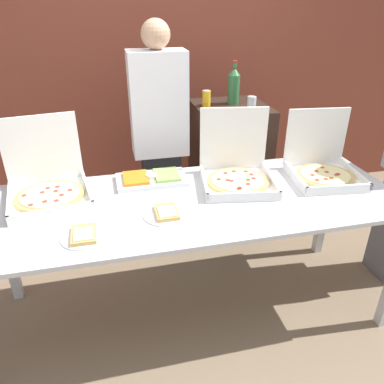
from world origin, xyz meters
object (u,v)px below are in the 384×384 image
Objects in this scene: pizza_box_near_left at (48,184)px; veggie_tray at (152,179)px; paper_plate_front_center at (167,213)px; soda_can_colored at (206,98)px; paper_plate_front_right at (84,235)px; soda_bottle at (234,85)px; pizza_box_far_left at (237,170)px; soda_can_silver at (251,105)px; person_guest_cap at (160,143)px; pizza_box_far_right at (323,166)px.

pizza_box_near_left is 0.61m from veggie_tray.
paper_plate_front_center is 1.26m from soda_can_colored.
paper_plate_front_right is 0.69× the size of soda_bottle.
pizza_box_far_left is 0.99× the size of pizza_box_near_left.
pizza_box_far_left reaches higher than soda_can_colored.
pizza_box_far_left is 0.84m from soda_can_colored.
soda_can_silver is 0.73m from person_guest_cap.
paper_plate_front_right is 1.76m from soda_bottle.
pizza_box_near_left is 2.27× the size of paper_plate_front_right.
soda_bottle reaches higher than pizza_box_far_left.
soda_can_colored is (0.95, 1.22, 0.32)m from paper_plate_front_right.
soda_can_silver is (1.42, 0.47, 0.26)m from pizza_box_near_left.
veggie_tray is 3.52× the size of soda_can_silver.
soda_bottle is 0.25m from soda_can_colored.
pizza_box_far_left reaches higher than paper_plate_front_right.
person_guest_cap is (-0.68, 0.06, -0.26)m from soda_can_silver.
pizza_box_far_right is at bearing -57.59° from soda_can_colored.
soda_bottle is 0.76m from person_guest_cap.
pizza_box_far_left is 0.54m from veggie_tray.
soda_can_silver is at bearing 38.16° from paper_plate_front_right.
soda_can_colored is at bearing 23.79° from pizza_box_near_left.
paper_plate_front_right is at bearing -146.49° from pizza_box_far_left.
soda_can_silver is 1.00× the size of soda_can_colored.
person_guest_cap is (0.13, 0.48, 0.05)m from veggie_tray.
soda_bottle is at bearing 98.47° from soda_can_silver.
paper_plate_front_right is 1.58m from soda_can_silver.
soda_bottle is at bearing 116.58° from pizza_box_far_right.
person_guest_cap is (-0.64, -0.23, -0.35)m from soda_bottle.
pizza_box_far_right is 1.08× the size of veggie_tray.
soda_can_colored reaches higher than paper_plate_front_center.
pizza_box_far_left is 1.13m from pizza_box_near_left.
soda_can_silver is (0.79, 0.84, 0.33)m from paper_plate_front_center.
person_guest_cap is at bearing 132.26° from pizza_box_far_left.
paper_plate_front_right is at bearing -159.61° from pizza_box_far_right.
person_guest_cap is (0.54, 1.02, 0.06)m from paper_plate_front_right.
soda_can_silver is (0.81, 0.42, 0.31)m from veggie_tray.
paper_plate_front_right is 0.90× the size of paper_plate_front_center.
pizza_box_far_left is 2.03× the size of paper_plate_front_center.
paper_plate_front_center is 1.20m from soda_can_silver.
paper_plate_front_right is 0.13× the size of person_guest_cap.
pizza_box_far_right reaches higher than soda_can_colored.
soda_bottle is (0.77, 0.71, 0.40)m from veggie_tray.
pizza_box_near_left is 0.74m from paper_plate_front_center.
soda_bottle is at bearing 6.63° from soda_can_colored.
pizza_box_far_left reaches higher than veggie_tray.
person_guest_cap reaches higher than veggie_tray.
pizza_box_far_left is at bearing -106.61° from soda_bottle.
person_guest_cap reaches higher than soda_can_colored.
soda_can_silver is at bearing 46.83° from paper_plate_front_center.
pizza_box_far_left is 1.02m from paper_plate_front_right.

